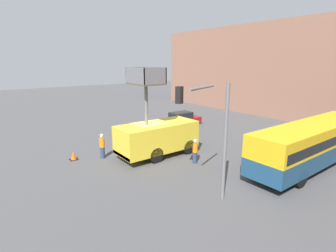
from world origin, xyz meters
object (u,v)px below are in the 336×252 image
Objects in this scene: traffic_cone_near_truck at (73,156)px; parked_car_curbside at (182,119)px; utility_truck at (157,135)px; traffic_light_pole at (208,121)px; road_worker_directing at (195,151)px; city_bus at (314,141)px; road_worker_near_truck at (102,146)px.

traffic_cone_near_truck is 13.38m from parked_car_curbside.
parked_car_curbside is (-6.24, 7.64, -0.85)m from utility_truck.
traffic_light_pole reaches higher than parked_car_curbside.
road_worker_directing is at bearing 23.91° from utility_truck.
road_worker_directing is (-3.58, 2.54, -3.11)m from traffic_light_pole.
traffic_light_pole is (-1.56, -8.46, 2.21)m from city_bus.
utility_truck is 10.69m from city_bus.
road_worker_near_truck is 11.94m from parked_car_curbside.
road_worker_near_truck is (-1.96, -3.50, -0.67)m from utility_truck.
city_bus reaches higher than road_worker_directing.
traffic_cone_near_truck is at bearing -118.87° from utility_truck.
traffic_cone_near_truck is (-9.32, -4.02, -3.68)m from traffic_light_pole.
utility_truck is 3.74× the size of road_worker_directing.
traffic_cone_near_truck is (-5.73, -6.56, -0.57)m from road_worker_directing.
road_worker_near_truck is 1.06× the size of road_worker_directing.
utility_truck is 6.21m from traffic_cone_near_truck.
road_worker_near_truck is 2.97× the size of traffic_cone_near_truck.
road_worker_directing is at bearing 144.68° from traffic_light_pole.
traffic_cone_near_truck is at bearing 119.93° from city_bus.
city_bus is 8.88m from traffic_light_pole.
parked_car_curbside is at bearing 69.07° from city_bus.
traffic_light_pole is at bearing -146.24° from road_worker_directing.
road_worker_directing is (2.80, 1.24, -0.74)m from utility_truck.
utility_truck reaches higher than road_worker_directing.
road_worker_directing is (4.76, 4.75, -0.07)m from road_worker_near_truck.
parked_car_curbside is (-12.62, 8.93, -3.23)m from traffic_light_pole.
parked_car_curbside is (-3.30, 12.96, 0.46)m from traffic_cone_near_truck.
road_worker_near_truck is at bearing 118.13° from city_bus.
city_bus is 14.22m from parked_car_curbside.
utility_truck is at bearing 113.05° from city_bus.
parked_car_curbside is at bearing 129.24° from utility_truck.
utility_truck is 0.55× the size of city_bus.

